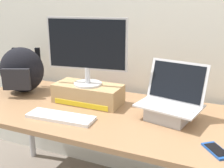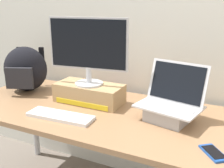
# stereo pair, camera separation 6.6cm
# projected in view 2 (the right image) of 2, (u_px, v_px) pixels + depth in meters

# --- Properties ---
(back_wall) EXTENTS (7.00, 0.10, 2.60)m
(back_wall) POSITION_uv_depth(u_px,v_px,m) (142.00, 12.00, 1.90)
(back_wall) COLOR silver
(back_wall) RESTS_ON ground
(desk) EXTENTS (2.00, 0.79, 0.73)m
(desk) POSITION_uv_depth(u_px,v_px,m) (112.00, 121.00, 1.67)
(desk) COLOR #99704C
(desk) RESTS_ON ground
(toner_box_yellow) EXTENTS (0.45, 0.21, 0.12)m
(toner_box_yellow) POSITION_uv_depth(u_px,v_px,m) (89.00, 93.00, 1.79)
(toner_box_yellow) COLOR tan
(toner_box_yellow) RESTS_ON desk
(desktop_monitor) EXTENTS (0.52, 0.18, 0.43)m
(desktop_monitor) POSITION_uv_depth(u_px,v_px,m) (88.00, 49.00, 1.70)
(desktop_monitor) COLOR silver
(desktop_monitor) RESTS_ON toner_box_yellow
(open_laptop) EXTENTS (0.39, 0.31, 0.32)m
(open_laptop) POSITION_uv_depth(u_px,v_px,m) (170.00, 108.00, 1.52)
(open_laptop) COLOR #ADADB2
(open_laptop) RESTS_ON desk
(external_keyboard) EXTENTS (0.41, 0.15, 0.02)m
(external_keyboard) POSITION_uv_depth(u_px,v_px,m) (60.00, 116.00, 1.57)
(external_keyboard) COLOR white
(external_keyboard) RESTS_ON desk
(messenger_backpack) EXTENTS (0.38, 0.34, 0.33)m
(messenger_backpack) POSITION_uv_depth(u_px,v_px,m) (25.00, 69.00, 2.00)
(messenger_backpack) COLOR black
(messenger_backpack) RESTS_ON desk
(cell_phone) EXTENTS (0.14, 0.15, 0.01)m
(cell_phone) POSITION_uv_depth(u_px,v_px,m) (213.00, 153.00, 1.20)
(cell_phone) COLOR #19479E
(cell_phone) RESTS_ON desk
(plush_toy) EXTENTS (0.08, 0.08, 0.08)m
(plush_toy) POSITION_uv_depth(u_px,v_px,m) (112.00, 88.00, 1.96)
(plush_toy) COLOR #CC7099
(plush_toy) RESTS_ON desk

